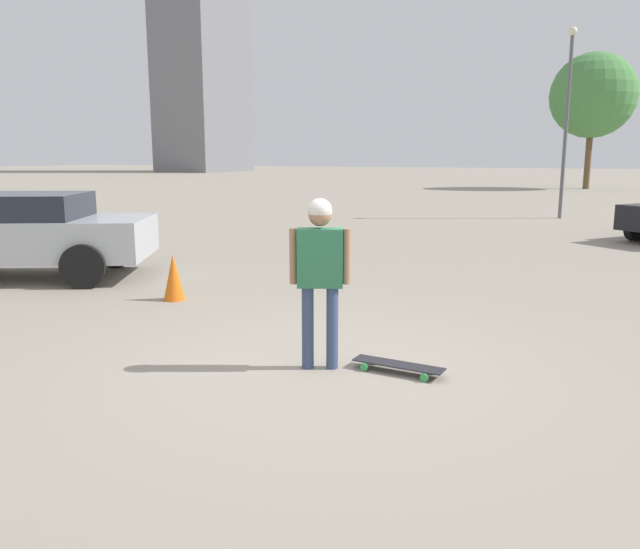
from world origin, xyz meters
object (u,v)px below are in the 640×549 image
Objects in this scene: person at (320,263)px; skateboard at (398,365)px; traffic_cone at (174,277)px; car_parked_near at (20,233)px.

skateboard is (0.19, -0.75, -0.99)m from person.
person is 1.26m from skateboard.
traffic_cone is at bearing 126.92° from person.
person is at bearing -120.02° from traffic_cone.
person reaches higher than traffic_cone.
person reaches higher than skateboard.
skateboard is at bearing -9.05° from person.
car_parked_near is (1.95, 7.37, 0.71)m from skateboard.
traffic_cone is at bearing 147.23° from car_parked_near.
skateboard is 7.66m from car_parked_near.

